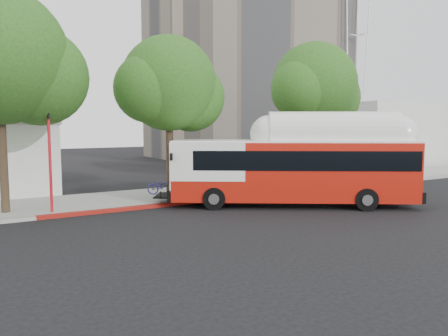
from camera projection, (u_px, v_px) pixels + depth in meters
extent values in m
plane|color=black|center=(247.00, 216.00, 18.93)|extent=(120.00, 120.00, 0.00)
cube|color=gray|center=(183.00, 194.00, 24.48)|extent=(60.00, 5.00, 0.15)
cube|color=gray|center=(205.00, 201.00, 22.26)|extent=(60.00, 0.30, 0.15)
cube|color=maroon|center=(149.00, 206.00, 20.73)|extent=(10.00, 0.32, 0.16)
cylinder|color=#2D2116|center=(3.00, 146.00, 18.75)|extent=(0.36, 0.36, 6.08)
sphere|color=#1E5016|center=(39.00, 77.00, 19.43)|extent=(4.35, 4.35, 4.35)
cylinder|color=#2D2116|center=(169.00, 148.00, 23.28)|extent=(0.36, 0.36, 5.44)
sphere|color=#1E5016|center=(169.00, 83.00, 22.95)|extent=(5.00, 5.00, 5.00)
sphere|color=#1E5016|center=(191.00, 97.00, 23.88)|extent=(3.75, 3.75, 3.75)
cylinder|color=#2D2116|center=(313.00, 141.00, 28.18)|extent=(0.36, 0.36, 5.76)
sphere|color=#1E5016|center=(314.00, 85.00, 27.83)|extent=(5.40, 5.40, 5.40)
sphere|color=#1E5016|center=(329.00, 97.00, 28.83)|extent=(4.05, 4.05, 4.05)
cube|color=gray|center=(243.00, 7.00, 50.30)|extent=(18.00, 18.00, 35.00)
cube|color=silver|center=(394.00, 133.00, 47.58)|extent=(20.00, 12.00, 6.00)
cube|color=#B1180C|center=(292.00, 171.00, 21.15)|extent=(11.03, 8.36, 2.78)
cube|color=black|center=(303.00, 159.00, 21.08)|extent=(10.09, 7.78, 0.91)
cube|color=white|center=(293.00, 141.00, 21.01)|extent=(10.99, 8.29, 0.10)
cube|color=white|center=(333.00, 136.00, 20.91)|extent=(6.20, 4.95, 0.53)
cube|color=black|center=(164.00, 195.00, 21.51)|extent=(1.58, 1.87, 0.06)
imported|color=navy|center=(164.00, 186.00, 21.47)|extent=(1.38, 1.69, 0.87)
cylinder|color=red|center=(50.00, 167.00, 18.89)|extent=(0.13, 0.13, 4.21)
cube|color=black|center=(48.00, 116.00, 18.67)|extent=(0.05, 0.42, 0.26)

